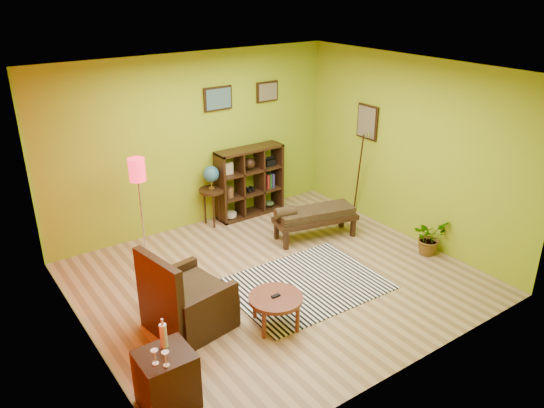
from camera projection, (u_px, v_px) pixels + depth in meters
ground at (276, 279)px, 7.28m from camera, size 5.00×5.00×0.00m
room_shell at (270, 155)px, 6.53m from camera, size 5.04×4.54×2.82m
zebra_rug at (305, 284)px, 7.15m from camera, size 2.06×1.58×0.01m
coffee_table at (276, 301)px, 6.20m from camera, size 0.64×0.64×0.41m
armchair at (185, 304)px, 6.17m from camera, size 0.99×0.99×1.04m
side_cabinet at (167, 379)px, 5.04m from camera, size 0.51×0.46×0.92m
floor_lamp at (138, 179)px, 7.25m from camera, size 0.24×0.24×1.57m
globe_table at (211, 181)px, 8.58m from camera, size 0.42×0.42×1.03m
cube_shelf at (250, 182)px, 9.05m from camera, size 1.20×0.35×1.20m
bench at (313, 215)px, 8.28m from camera, size 1.39×0.76×0.61m
potted_plant at (429, 240)px, 7.89m from camera, size 0.51×0.56×0.42m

